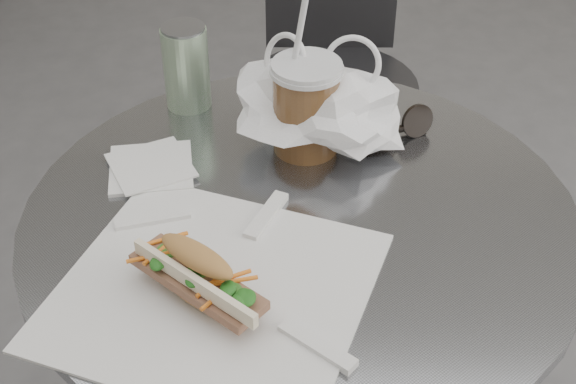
# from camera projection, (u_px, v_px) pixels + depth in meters

# --- Properties ---
(cafe_table) EXTENTS (0.76, 0.76, 0.74)m
(cafe_table) POSITION_uv_depth(u_px,v_px,m) (299.00, 346.00, 1.26)
(cafe_table) COLOR slate
(cafe_table) RESTS_ON ground
(chair_far) EXTENTS (0.40, 0.41, 0.76)m
(chair_far) POSITION_uv_depth(u_px,v_px,m) (330.00, 126.00, 1.97)
(chair_far) COLOR #2E2E31
(chair_far) RESTS_ON ground
(sandwich_paper) EXTENTS (0.44, 0.43, 0.00)m
(sandwich_paper) POSITION_uv_depth(u_px,v_px,m) (213.00, 290.00, 0.97)
(sandwich_paper) COLOR white
(sandwich_paper) RESTS_ON cafe_table
(banh_mi) EXTENTS (0.23, 0.20, 0.08)m
(banh_mi) POSITION_uv_depth(u_px,v_px,m) (198.00, 276.00, 0.94)
(banh_mi) COLOR #B57B44
(banh_mi) RESTS_ON sandwich_paper
(iced_coffee) EXTENTS (0.11, 0.11, 0.31)m
(iced_coffee) POSITION_uv_depth(u_px,v_px,m) (306.00, 105.00, 1.16)
(iced_coffee) COLOR brown
(iced_coffee) RESTS_ON cafe_table
(sunglasses) EXTENTS (0.11, 0.08, 0.05)m
(sunglasses) POSITION_uv_depth(u_px,v_px,m) (398.00, 128.00, 1.21)
(sunglasses) COLOR black
(sunglasses) RESTS_ON cafe_table
(plastic_bag) EXTENTS (0.29, 0.26, 0.12)m
(plastic_bag) POSITION_uv_depth(u_px,v_px,m) (317.00, 108.00, 1.19)
(plastic_bag) COLOR white
(plastic_bag) RESTS_ON cafe_table
(napkin_stack) EXTENTS (0.15, 0.15, 0.01)m
(napkin_stack) POSITION_uv_depth(u_px,v_px,m) (151.00, 167.00, 1.16)
(napkin_stack) COLOR white
(napkin_stack) RESTS_ON cafe_table
(drink_can) EXTENTS (0.07, 0.07, 0.14)m
(drink_can) POSITION_uv_depth(u_px,v_px,m) (186.00, 67.00, 1.26)
(drink_can) COLOR #5D9356
(drink_can) RESTS_ON cafe_table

